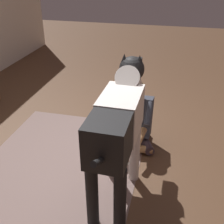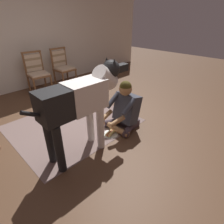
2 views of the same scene
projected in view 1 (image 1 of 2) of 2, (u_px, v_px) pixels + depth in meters
ground_plane at (81, 151)px, 3.40m from camera, size 14.95×14.95×0.00m
area_rug at (63, 161)px, 3.22m from camera, size 2.04×1.73×0.01m
person_sitting_on_floor at (135, 119)px, 3.39m from camera, size 0.68×0.58×0.84m
large_dog at (119, 120)px, 2.45m from camera, size 1.58×0.35×1.24m
hot_dog_on_plate at (128, 156)px, 3.26m from camera, size 0.25×0.25×0.06m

